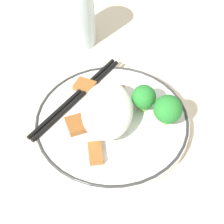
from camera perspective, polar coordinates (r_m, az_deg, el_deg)
ground_plane at (r=0.64m, az=0.00°, el=-2.13°), size 3.00×3.00×0.00m
plate at (r=0.63m, az=0.00°, el=-1.56°), size 0.26×0.26×0.02m
rice_mound at (r=0.60m, az=-0.72°, el=0.35°), size 0.12×0.08×0.05m
broccoli_back_left at (r=0.60m, az=8.50°, el=0.54°), size 0.05×0.05×0.06m
broccoli_back_center at (r=0.62m, az=4.87°, el=2.23°), size 0.04×0.04×0.05m
meat_near_front at (r=0.67m, az=-4.20°, el=4.04°), size 0.04×0.04×0.01m
meat_near_left at (r=0.61m, az=-5.51°, el=-1.95°), size 0.04×0.04×0.01m
meat_near_right at (r=0.65m, az=0.99°, el=2.75°), size 0.03×0.03×0.01m
meat_near_back at (r=0.58m, az=-2.56°, el=-6.27°), size 0.04×0.03×0.01m
chopsticks at (r=0.65m, az=-5.47°, el=2.29°), size 0.20×0.14×0.01m
drinking_glass at (r=0.76m, az=-5.54°, el=14.20°), size 0.08×0.08×0.12m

